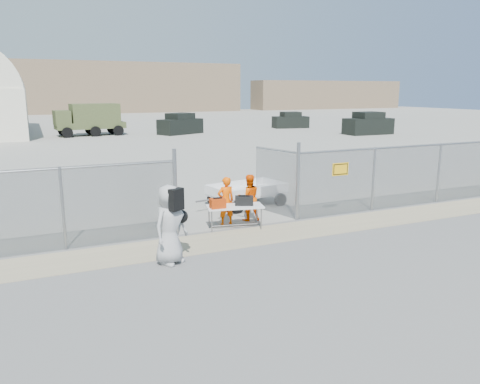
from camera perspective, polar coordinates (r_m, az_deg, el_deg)
name	(u,v)px	position (r m, az deg, el deg)	size (l,w,h in m)	color
ground	(270,247)	(12.58, 3.72, -6.69)	(160.00, 160.00, 0.00)	#565656
tarmac_inside	(88,129)	(52.97, -18.00, 7.33)	(160.00, 80.00, 0.01)	gray
dirt_strip	(254,236)	(13.42, 1.74, -5.40)	(44.00, 1.60, 0.01)	tan
distant_hills	(92,87)	(89.14, -17.54, 12.06)	(140.00, 6.00, 9.00)	#7F684F
chain_link_fence	(240,192)	(14.02, 0.00, 0.00)	(40.00, 0.20, 2.20)	gray
folding_table	(235,217)	(14.05, -0.62, -3.09)	(1.68, 0.70, 0.71)	silver
orange_bag	(218,203)	(13.69, -2.74, -1.39)	(0.44, 0.30, 0.28)	#BF3508
black_duffel	(244,201)	(14.04, 0.51, -1.06)	(0.54, 0.32, 0.26)	black
security_worker_left	(226,201)	(14.39, -1.74, -1.09)	(0.55, 0.36, 1.51)	#FF5500
security_worker_right	(249,198)	(14.85, 1.07, -0.69)	(0.73, 0.57, 1.50)	#FF5500
visitor	(170,224)	(11.26, -8.55, -3.94)	(0.95, 0.62, 1.93)	#A2A2A2
utility_trailer	(247,194)	(16.86, 0.84, -0.25)	(3.48, 1.79, 0.84)	silver
military_truck	(90,120)	(44.99, -17.81, 8.38)	(6.02, 2.22, 2.87)	#47522B
parked_vehicle_near	(180,124)	(44.83, -7.29, 8.24)	(4.23, 1.92, 1.92)	black
parked_vehicle_mid	(290,120)	(51.94, 6.17, 8.70)	(3.77, 1.71, 1.71)	black
parked_vehicle_far	(368,123)	(45.72, 15.36, 8.06)	(4.51, 2.04, 2.04)	black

